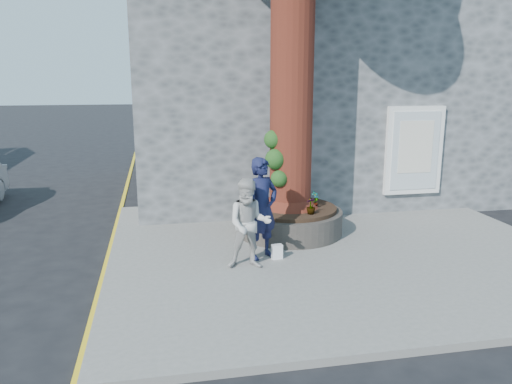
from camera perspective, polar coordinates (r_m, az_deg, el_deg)
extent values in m
plane|color=black|center=(9.17, 2.18, -9.41)|extent=(120.00, 120.00, 0.00)
cube|color=slate|center=(10.46, 8.98, -6.34)|extent=(9.00, 8.00, 0.12)
cube|color=yellow|center=(9.94, -16.78, -8.15)|extent=(0.10, 30.00, 0.01)
cube|color=#494C4E|center=(16.09, 5.11, 11.20)|extent=(10.00, 8.00, 6.00)
cube|color=white|center=(13.12, 17.60, 4.54)|extent=(1.50, 0.12, 2.20)
cube|color=silver|center=(13.07, 17.73, 4.50)|extent=(1.25, 0.04, 1.95)
cube|color=silver|center=(13.04, 17.80, 4.92)|extent=(0.90, 0.02, 1.30)
cylinder|color=black|center=(11.06, 3.86, -3.38)|extent=(2.30, 2.30, 0.52)
cylinder|color=black|center=(10.98, 3.88, -1.88)|extent=(2.04, 2.04, 0.08)
cylinder|color=#451A11|center=(10.66, 4.21, 18.22)|extent=(0.90, 0.90, 7.50)
cone|color=#451A11|center=(10.89, 3.91, 0.10)|extent=(1.24, 1.24, 0.70)
sphere|color=#153E14|center=(10.46, 2.24, 3.78)|extent=(0.44, 0.44, 0.44)
sphere|color=#153E14|center=(10.45, 2.67, 1.54)|extent=(0.36, 0.36, 0.36)
sphere|color=#153E14|center=(10.52, 2.01, 6.03)|extent=(0.40, 0.40, 0.40)
imported|color=#141839|center=(9.38, 0.69, -1.88)|extent=(0.84, 0.75, 1.93)
imported|color=#B9B5B1|center=(8.90, -0.78, -3.67)|extent=(0.88, 0.73, 1.64)
cube|color=white|center=(9.54, 2.42, -6.83)|extent=(0.21, 0.14, 0.28)
imported|color=gray|center=(10.89, 6.77, -0.86)|extent=(0.23, 0.21, 0.37)
imported|color=gray|center=(11.02, -0.77, -0.58)|extent=(0.29, 0.29, 0.37)
imported|color=gray|center=(10.38, 6.29, -1.61)|extent=(0.23, 0.23, 0.34)
imported|color=gray|center=(11.21, -0.94, -0.49)|extent=(0.32, 0.34, 0.32)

